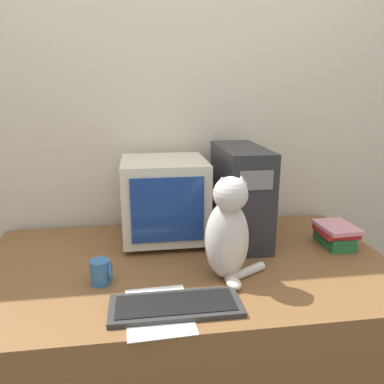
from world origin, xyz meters
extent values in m
cube|color=beige|center=(0.00, 1.04, 1.25)|extent=(7.00, 0.05, 2.50)
cube|color=brown|center=(0.00, 0.49, 0.36)|extent=(1.72, 0.97, 0.73)
cube|color=beige|center=(-0.07, 0.76, 0.74)|extent=(0.27, 0.23, 0.02)
cube|color=beige|center=(-0.07, 0.76, 0.93)|extent=(0.39, 0.38, 0.36)
cube|color=navy|center=(-0.07, 0.56, 0.93)|extent=(0.31, 0.01, 0.28)
cube|color=#28282D|center=(0.29, 0.71, 0.95)|extent=(0.20, 0.47, 0.45)
cube|color=slate|center=(0.29, 0.47, 1.07)|extent=(0.14, 0.01, 0.08)
cube|color=#2D2D2D|center=(-0.08, 0.15, 0.74)|extent=(0.44, 0.17, 0.02)
cube|color=black|center=(-0.08, 0.15, 0.75)|extent=(0.39, 0.14, 0.00)
ellipsoid|color=silver|center=(0.14, 0.33, 0.88)|extent=(0.18, 0.17, 0.31)
ellipsoid|color=beige|center=(0.14, 0.28, 0.86)|extent=(0.10, 0.05, 0.17)
sphere|color=silver|center=(0.14, 0.31, 1.07)|extent=(0.14, 0.14, 0.13)
cone|color=silver|center=(0.11, 0.30, 1.12)|extent=(0.04, 0.04, 0.03)
cone|color=silver|center=(0.18, 0.31, 1.12)|extent=(0.04, 0.04, 0.03)
ellipsoid|color=beige|center=(0.15, 0.25, 0.75)|extent=(0.06, 0.08, 0.04)
cylinder|color=silver|center=(0.21, 0.33, 0.75)|extent=(0.18, 0.12, 0.03)
cube|color=#28703D|center=(0.71, 0.56, 0.74)|extent=(0.12, 0.20, 0.03)
cube|color=#28703D|center=(0.71, 0.57, 0.77)|extent=(0.12, 0.19, 0.02)
cube|color=red|center=(0.71, 0.56, 0.80)|extent=(0.16, 0.17, 0.03)
cube|color=pink|center=(0.71, 0.55, 0.82)|extent=(0.16, 0.20, 0.02)
cylinder|color=black|center=(-0.15, 0.23, 0.73)|extent=(0.15, 0.05, 0.01)
cube|color=white|center=(-0.13, 0.14, 0.73)|extent=(0.22, 0.31, 0.00)
cylinder|color=#33669E|center=(-0.34, 0.35, 0.77)|extent=(0.07, 0.07, 0.09)
torus|color=#33669E|center=(-0.30, 0.35, 0.77)|extent=(0.01, 0.06, 0.06)
camera|label=1|loc=(-0.18, -0.94, 1.43)|focal=35.00mm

